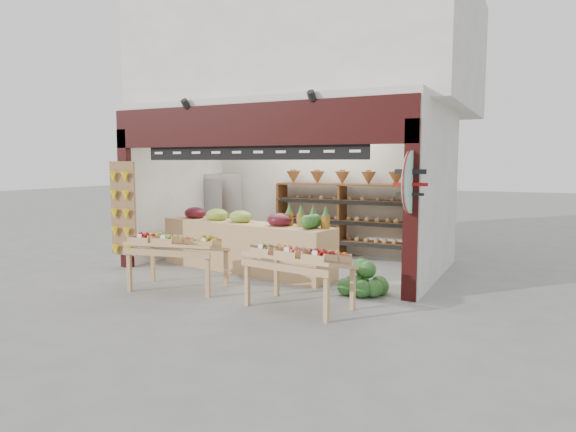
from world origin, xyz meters
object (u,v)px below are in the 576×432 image
(display_table_right, at_px, (299,257))
(cardboard_stack, at_px, (253,247))
(refrigerator, at_px, (222,211))
(mid_counter, at_px, (244,245))
(watermelon_pile, at_px, (364,282))
(back_shelving, at_px, (342,204))
(display_table_left, at_px, (173,244))

(display_table_right, bearing_deg, cardboard_stack, 130.56)
(refrigerator, height_order, display_table_right, refrigerator)
(refrigerator, xyz_separation_m, mid_counter, (1.89, -2.07, -0.38))
(display_table_right, height_order, watermelon_pile, display_table_right)
(display_table_right, bearing_deg, mid_counter, 138.07)
(mid_counter, bearing_deg, cardboard_stack, 112.85)
(refrigerator, bearing_deg, cardboard_stack, -23.27)
(back_shelving, height_order, mid_counter, back_shelving)
(mid_counter, distance_m, watermelon_pile, 2.65)
(back_shelving, relative_size, mid_counter, 0.80)
(back_shelving, relative_size, refrigerator, 1.69)
(back_shelving, height_order, watermelon_pile, back_shelving)
(back_shelving, bearing_deg, display_table_right, -77.69)
(display_table_left, bearing_deg, back_shelving, 70.10)
(mid_counter, bearing_deg, refrigerator, 132.32)
(mid_counter, bearing_deg, display_table_right, -41.93)
(display_table_left, relative_size, watermelon_pile, 2.16)
(watermelon_pile, bearing_deg, cardboard_stack, 150.35)
(cardboard_stack, distance_m, display_table_left, 2.75)
(refrigerator, bearing_deg, mid_counter, -35.59)
(cardboard_stack, relative_size, mid_counter, 0.27)
(back_shelving, relative_size, display_table_left, 1.87)
(back_shelving, bearing_deg, mid_counter, -115.79)
(back_shelving, xyz_separation_m, cardboard_stack, (-1.53, -1.21, -0.88))
(display_table_right, relative_size, watermelon_pile, 2.10)
(display_table_right, xyz_separation_m, watermelon_pile, (0.58, 1.12, -0.54))
(back_shelving, distance_m, watermelon_pile, 3.39)
(watermelon_pile, bearing_deg, mid_counter, 165.62)
(back_shelving, xyz_separation_m, mid_counter, (-1.09, -2.26, -0.64))
(mid_counter, height_order, watermelon_pile, mid_counter)
(refrigerator, distance_m, cardboard_stack, 1.88)
(display_table_left, relative_size, display_table_right, 1.03)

